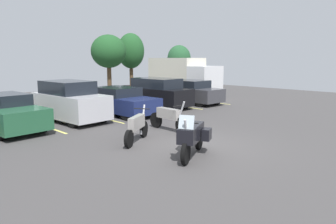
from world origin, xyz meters
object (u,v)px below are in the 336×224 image
Objects in this scene: car_navy at (119,101)px; box_truck at (183,76)px; motorcycle_second at (169,117)px; motorcycle_touring at (192,136)px; car_green at (4,113)px; car_black at (158,93)px; motorcycle_third at (137,127)px; car_charcoal at (192,92)px; car_silver at (70,101)px.

box_truck is (8.80, 3.38, 0.87)m from car_navy.
box_truck is (9.73, 8.11, 1.02)m from motorcycle_second.
motorcycle_touring is 0.45× the size of car_navy.
motorcycle_second is 0.47× the size of car_green.
car_black reaches higher than car_green.
motorcycle_touring is 16.22m from box_truck.
car_navy reaches higher than motorcycle_second.
car_black is (6.11, 5.39, 0.35)m from motorcycle_third.
motorcycle_third is (-0.06, 2.57, -0.12)m from motorcycle_touring.
car_charcoal reaches higher than car_green.
motorcycle_third is 6.00m from car_navy.
car_green is 1.12× the size of car_silver.
box_truck is at bearing 50.14° from car_charcoal.
car_silver is 0.90× the size of car_navy.
motorcycle_touring is 8.30m from car_navy.
car_green is at bearing 177.87° from car_silver.
motorcycle_third is 8.16m from car_black.
car_navy is (5.74, -0.26, -0.03)m from car_green.
car_black reaches higher than car_charcoal.
motorcycle_second is 12.71m from box_truck.
box_truck reaches higher than car_green.
motorcycle_third is 5.35m from car_silver.
car_green is 11.66m from car_charcoal.
car_green is (-4.81, 4.98, 0.17)m from motorcycle_second.
car_black is at bearing 174.10° from car_charcoal.
car_silver is (2.96, -0.11, 0.20)m from car_green.
motorcycle_second is at bearing 56.17° from motorcycle_touring.
car_black is (8.84, -0.04, 0.16)m from car_green.
car_green is 14.90m from box_truck.
car_charcoal is at bearing 40.87° from motorcycle_touring.
motorcycle_second is at bearing 12.29° from motorcycle_third.
car_silver is at bearing 176.97° from car_navy.
motorcycle_second is at bearing -129.19° from car_black.
box_truck reaches higher than motorcycle_third.
car_green is 2.97m from car_silver.
car_silver reaches higher than motorcycle_second.
car_black reaches higher than car_navy.
box_truck is (11.59, 3.24, 0.65)m from car_silver.
motorcycle_touring is at bearing -136.56° from box_truck.
car_charcoal is at bearing -129.86° from box_truck.
car_green is at bearing 179.72° from car_black.
car_silver reaches higher than motorcycle_third.
car_navy is at bearing -158.98° from box_truck.
motorcycle_second is 1.19× the size of motorcycle_third.
car_silver reaches higher than motorcycle_touring.
car_silver is 8.70m from car_charcoal.
motorcycle_third is at bearing -63.38° from car_green.
car_silver is 1.01× the size of car_charcoal.
car_charcoal is (6.84, 4.65, 0.20)m from motorcycle_second.
box_truck is (5.71, 3.17, 0.69)m from car_black.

